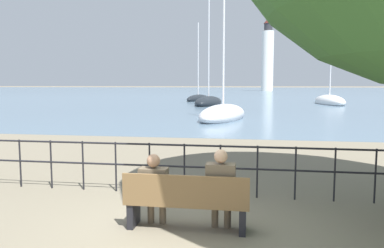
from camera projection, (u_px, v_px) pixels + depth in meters
The scene contains 11 objects.
ground_plane at pixel (187, 229), 5.85m from camera, with size 1000.00×1000.00×0.00m, color #7A705B.
harbor_water at pixel (250, 90), 162.80m from camera, with size 600.00×300.00×0.01m.
park_bench at pixel (186, 203), 5.74m from camera, with size 1.93×0.45×0.90m.
seated_person_left at pixel (154, 186), 5.88m from camera, with size 0.44×0.35×1.17m.
seated_person_right at pixel (221, 186), 5.70m from camera, with size 0.44×0.35×1.27m.
promenade_railing at pixel (202, 162), 7.55m from camera, with size 15.42×0.04×1.05m.
sailboat_1 at pixel (198, 98), 52.32m from camera, with size 3.22×7.43×11.08m.
sailboat_2 at pixel (329, 101), 42.67m from camera, with size 3.29×8.29×9.00m.
sailboat_3 at pixel (223, 114), 24.31m from camera, with size 3.69×7.31×9.33m.
sailboat_5 at pixel (209, 102), 41.00m from camera, with size 3.39×7.39×12.60m.
harbor_lighthouse at pixel (268, 57), 133.16m from camera, with size 4.18×4.18×25.76m.
Camera 1 is at (0.97, -5.56, 2.24)m, focal length 35.00 mm.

